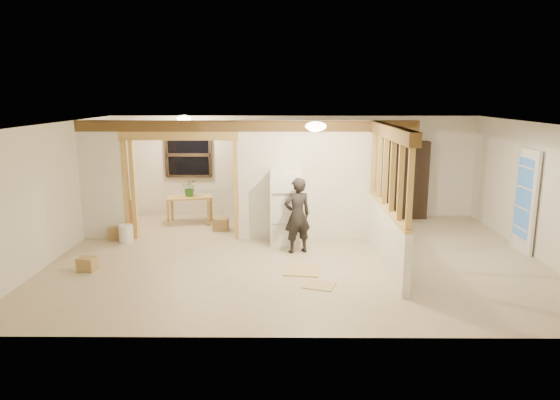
{
  "coord_description": "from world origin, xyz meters",
  "views": [
    {
      "loc": [
        -0.25,
        -9.05,
        3.01
      ],
      "look_at": [
        -0.32,
        0.4,
        1.01
      ],
      "focal_mm": 32.0,
      "sensor_mm": 36.0,
      "label": 1
    }
  ],
  "objects_px": {
    "refrigerator": "(286,208)",
    "work_table": "(190,210)",
    "woman": "(297,215)",
    "shop_vac": "(124,216)",
    "bookshelf": "(408,180)"
  },
  "relations": [
    {
      "from": "woman",
      "to": "shop_vac",
      "type": "xyz_separation_m",
      "value": [
        -3.85,
        1.57,
        -0.4
      ]
    },
    {
      "from": "work_table",
      "to": "shop_vac",
      "type": "xyz_separation_m",
      "value": [
        -1.36,
        -0.68,
        0.02
      ]
    },
    {
      "from": "refrigerator",
      "to": "work_table",
      "type": "xyz_separation_m",
      "value": [
        -2.27,
        1.64,
        -0.42
      ]
    },
    {
      "from": "work_table",
      "to": "bookshelf",
      "type": "xyz_separation_m",
      "value": [
        5.27,
        0.54,
        0.63
      ]
    },
    {
      "from": "work_table",
      "to": "bookshelf",
      "type": "height_order",
      "value": "bookshelf"
    },
    {
      "from": "woman",
      "to": "bookshelf",
      "type": "bearing_deg",
      "value": -155.97
    },
    {
      "from": "refrigerator",
      "to": "shop_vac",
      "type": "bearing_deg",
      "value": 165.11
    },
    {
      "from": "shop_vac",
      "to": "bookshelf",
      "type": "xyz_separation_m",
      "value": [
        6.63,
        1.22,
        0.61
      ]
    },
    {
      "from": "woman",
      "to": "bookshelf",
      "type": "xyz_separation_m",
      "value": [
        2.78,
        2.78,
        0.22
      ]
    },
    {
      "from": "woman",
      "to": "refrigerator",
      "type": "bearing_deg",
      "value": -90.67
    },
    {
      "from": "bookshelf",
      "to": "work_table",
      "type": "bearing_deg",
      "value": -174.14
    },
    {
      "from": "woman",
      "to": "shop_vac",
      "type": "relative_size",
      "value": 2.16
    },
    {
      "from": "refrigerator",
      "to": "work_table",
      "type": "distance_m",
      "value": 2.83
    },
    {
      "from": "work_table",
      "to": "bookshelf",
      "type": "relative_size",
      "value": 0.54
    },
    {
      "from": "work_table",
      "to": "bookshelf",
      "type": "distance_m",
      "value": 5.34
    }
  ]
}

